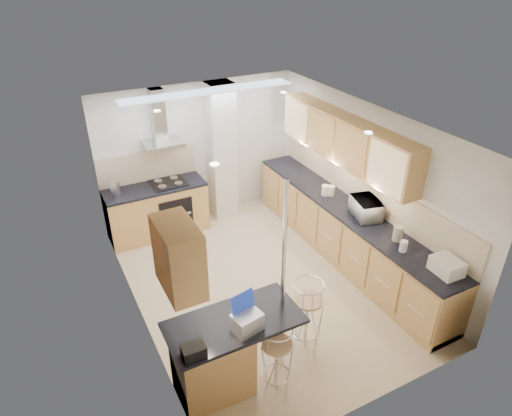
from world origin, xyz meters
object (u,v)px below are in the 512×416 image
microwave (366,208)px  laptop (247,322)px  bread_bin (447,266)px  bar_stool_near (277,359)px  bar_stool_end (307,315)px

microwave → laptop: bearing=130.6°
microwave → bread_bin: (0.00, -1.54, -0.05)m
laptop → bar_stool_near: bearing=-29.3°
bar_stool_end → bread_bin: bread_bin is taller
bar_stool_near → bread_bin: size_ratio=2.44×
bread_bin → laptop: bearing=177.9°
bar_stool_near → bar_stool_end: 0.75m
bar_stool_end → bread_bin: size_ratio=2.72×
bar_stool_end → bread_bin: bearing=-89.5°
microwave → bar_stool_end: 2.03m
bar_stool_end → bread_bin: (1.67, -0.53, 0.52)m
microwave → bar_stool_near: bearing=135.5°
laptop → bread_bin: (2.62, -0.25, -0.03)m
bar_stool_end → bar_stool_near: bearing=138.9°
microwave → bread_bin: size_ratio=1.42×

